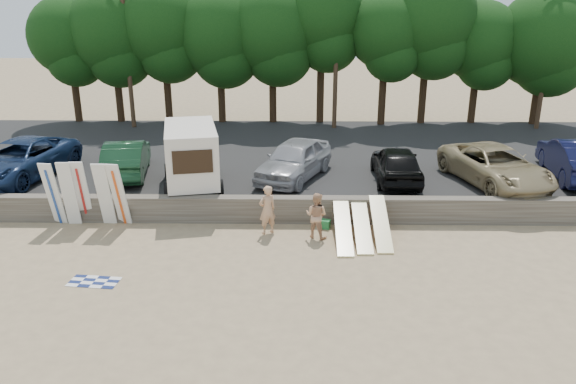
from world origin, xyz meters
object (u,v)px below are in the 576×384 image
object	(u,v)px
car_2	(294,160)
car_5	(575,159)
car_3	(396,164)
car_4	(495,166)
car_0	(20,160)
cooler	(325,224)
beachgoer_b	(316,215)
beachgoer_a	(267,210)
box_trailer	(191,153)
car_1	(126,158)

from	to	relation	value
car_2	car_5	world-z (taller)	car_5
car_2	car_3	bearing A→B (deg)	19.01
car_2	car_4	size ratio (longest dim) A/B	0.86
car_0	cooler	size ratio (longest dim) A/B	15.63
beachgoer_b	car_0	bearing A→B (deg)	6.15
beachgoer_b	beachgoer_a	bearing A→B (deg)	14.86
car_0	beachgoer_b	size ratio (longest dim) A/B	3.55
beachgoer_a	car_4	bearing A→B (deg)	171.00
box_trailer	beachgoer_a	xyz separation A→B (m)	(3.24, -3.15, -1.21)
car_2	cooler	world-z (taller)	car_2
car_4	car_0	bearing A→B (deg)	163.09
car_0	car_5	world-z (taller)	car_5
car_5	beachgoer_a	distance (m)	13.77
car_4	car_5	size ratio (longest dim) A/B	1.08
car_1	car_0	bearing A→B (deg)	-3.02
car_1	car_3	size ratio (longest dim) A/B	1.05
car_4	beachgoer_a	size ratio (longest dim) A/B	3.13
car_3	car_4	world-z (taller)	car_4
car_0	car_1	xyz separation A→B (m)	(4.44, 0.51, -0.04)
car_5	car_4	bearing A→B (deg)	20.75
car_1	car_3	world-z (taller)	car_1
car_2	beachgoer_a	bearing A→B (deg)	-78.93
car_2	car_4	xyz separation A→B (m)	(8.38, -0.66, -0.04)
car_0	beachgoer_a	xyz separation A→B (m)	(10.83, -4.14, -0.61)
box_trailer	car_0	bearing A→B (deg)	160.60
beachgoer_b	box_trailer	bearing A→B (deg)	-9.16
box_trailer	car_0	distance (m)	7.68
car_0	box_trailer	bearing A→B (deg)	3.52
car_1	beachgoer_b	distance (m)	9.57
car_0	car_5	xyz separation A→B (m)	(23.82, 0.39, 0.05)
car_3	beachgoer_b	xyz separation A→B (m)	(-3.51, -4.34, -0.64)
car_0	car_3	xyz separation A→B (m)	(16.10, -0.14, -0.05)
car_3	car_5	bearing A→B (deg)	-174.73
box_trailer	car_1	world-z (taller)	box_trailer
car_3	beachgoer_a	bearing A→B (deg)	38.56
car_2	car_5	distance (m)	12.04
beachgoer_a	car_2	bearing A→B (deg)	-132.80
car_0	car_3	distance (m)	16.10
car_4	car_5	xyz separation A→B (m)	(3.66, 0.86, 0.08)
car_3	beachgoer_a	size ratio (longest dim) A/B	2.49
car_4	cooler	xyz separation A→B (m)	(-7.21, -3.18, -1.33)
beachgoer_b	cooler	bearing A→B (deg)	-87.34
car_3	beachgoer_a	distance (m)	6.64
beachgoer_a	beachgoer_b	xyz separation A→B (m)	(1.76, -0.34, -0.07)
car_0	car_3	bearing A→B (deg)	10.47
box_trailer	beachgoer_b	distance (m)	6.23
car_5	beachgoer_b	distance (m)	12.26
beachgoer_a	beachgoer_b	distance (m)	1.79
car_2	car_3	world-z (taller)	car_2
car_4	car_5	bearing A→B (deg)	-2.37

